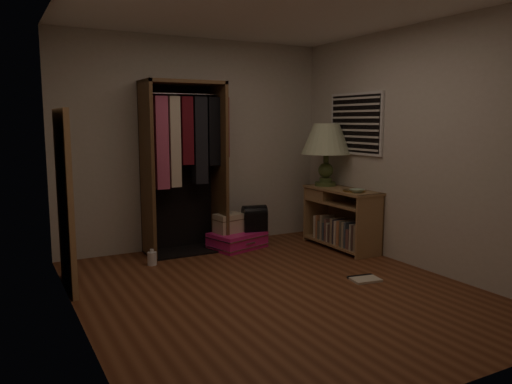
# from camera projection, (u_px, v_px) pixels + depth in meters

# --- Properties ---
(ground) EXTENTS (4.00, 4.00, 0.00)m
(ground) POSITION_uv_depth(u_px,v_px,m) (276.00, 290.00, 4.71)
(ground) COLOR brown
(ground) RESTS_ON ground
(room_walls) EXTENTS (3.52, 4.02, 2.60)m
(room_walls) POSITION_uv_depth(u_px,v_px,m) (281.00, 130.00, 4.57)
(room_walls) COLOR beige
(room_walls) RESTS_ON ground
(console_bookshelf) EXTENTS (0.42, 1.12, 0.75)m
(console_bookshelf) POSITION_uv_depth(u_px,v_px,m) (340.00, 217.00, 6.26)
(console_bookshelf) COLOR #956F48
(console_bookshelf) RESTS_ON ground
(open_wardrobe) EXTENTS (1.04, 0.50, 2.05)m
(open_wardrobe) POSITION_uv_depth(u_px,v_px,m) (186.00, 152.00, 5.98)
(open_wardrobe) COLOR brown
(open_wardrobe) RESTS_ON ground
(floor_mirror) EXTENTS (0.06, 0.80, 1.70)m
(floor_mirror) POSITION_uv_depth(u_px,v_px,m) (65.00, 200.00, 4.66)
(floor_mirror) COLOR tan
(floor_mirror) RESTS_ON ground
(pink_suitcase) EXTENTS (0.78, 0.65, 0.20)m
(pink_suitcase) POSITION_uv_depth(u_px,v_px,m) (237.00, 240.00, 6.26)
(pink_suitcase) COLOR #DE1B78
(pink_suitcase) RESTS_ON ground
(train_case) EXTENTS (0.39, 0.30, 0.25)m
(train_case) POSITION_uv_depth(u_px,v_px,m) (229.00, 223.00, 6.23)
(train_case) COLOR #BEAE91
(train_case) RESTS_ON pink_suitcase
(black_bag) EXTENTS (0.33, 0.25, 0.33)m
(black_bag) POSITION_uv_depth(u_px,v_px,m) (254.00, 218.00, 6.32)
(black_bag) COLOR black
(black_bag) RESTS_ON pink_suitcase
(table_lamp) EXTENTS (0.80, 0.80, 0.80)m
(table_lamp) POSITION_uv_depth(u_px,v_px,m) (326.00, 140.00, 6.41)
(table_lamp) COLOR #3E5127
(table_lamp) RESTS_ON console_bookshelf
(brass_tray) EXTENTS (0.31, 0.31, 0.02)m
(brass_tray) POSITION_uv_depth(u_px,v_px,m) (354.00, 190.00, 5.99)
(brass_tray) COLOR olive
(brass_tray) RESTS_ON console_bookshelf
(ceramic_bowl) EXTENTS (0.18, 0.18, 0.04)m
(ceramic_bowl) POSITION_uv_depth(u_px,v_px,m) (357.00, 191.00, 5.87)
(ceramic_bowl) COLOR #97B395
(ceramic_bowl) RESTS_ON console_bookshelf
(white_jug) EXTENTS (0.13, 0.13, 0.18)m
(white_jug) POSITION_uv_depth(u_px,v_px,m) (152.00, 258.00, 5.53)
(white_jug) COLOR silver
(white_jug) RESTS_ON ground
(floor_book) EXTENTS (0.31, 0.27, 0.03)m
(floor_book) POSITION_uv_depth(u_px,v_px,m) (364.00, 279.00, 5.02)
(floor_book) COLOR beige
(floor_book) RESTS_ON ground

